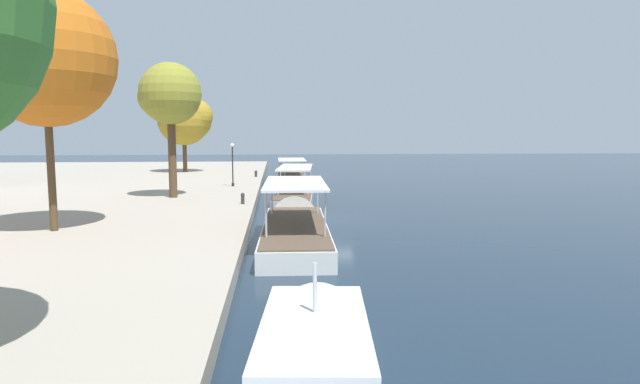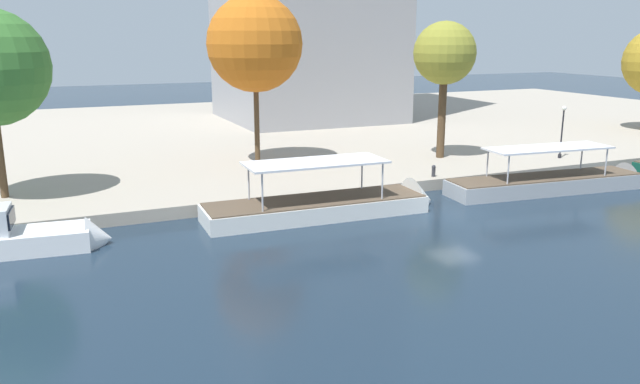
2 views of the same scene
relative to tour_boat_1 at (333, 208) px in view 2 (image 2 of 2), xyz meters
name	(u,v)px [view 2 (image 2 of 2)]	position (x,y,z in m)	size (l,w,h in m)	color
ground_plane	(455,215)	(6.45, -2.92, -0.37)	(220.00, 220.00, 0.00)	#192838
dock_promenade	(270,131)	(6.45, 30.08, 0.01)	(120.00, 55.00, 0.75)	#A39989
tour_boat_1	(333,208)	(0.00, 0.00, 0.00)	(14.18, 3.76, 4.52)	silver
tour_boat_2	(557,185)	(16.14, -0.69, 0.01)	(15.10, 4.09, 4.06)	#9EA3A8
mooring_bollard_1	(434,170)	(9.08, 3.39, 0.82)	(0.28, 0.28, 0.81)	#2D2D33
lamp_post	(562,128)	(21.92, 5.11, 2.76)	(0.36, 0.36, 4.08)	black
tree_0	(253,44)	(-0.55, 12.74, 9.17)	(6.92, 6.92, 12.23)	#4C3823
tree_1	(446,54)	(13.55, 9.14, 8.34)	(4.77, 4.85, 10.44)	#4C3823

